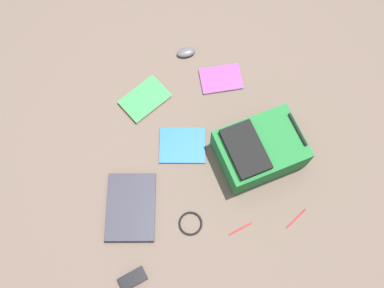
{
  "coord_description": "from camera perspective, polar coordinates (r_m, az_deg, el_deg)",
  "views": [
    {
      "loc": [
        0.7,
        -0.27,
        2.12
      ],
      "look_at": [
        -0.02,
        0.05,
        0.02
      ],
      "focal_mm": 39.09,
      "sensor_mm": 36.0,
      "label": 1
    }
  ],
  "objects": [
    {
      "name": "pen_black",
      "position": [
        2.21,
        14.05,
        -9.81
      ],
      "size": [
        0.05,
        0.13,
        0.01
      ],
      "primitive_type": "cylinder",
      "rotation": [
        1.57,
        0.0,
        0.32
      ],
      "color": "red",
      "rests_on": "ground_plane"
    },
    {
      "name": "laptop",
      "position": [
        2.17,
        -8.35,
        -8.48
      ],
      "size": [
        0.42,
        0.37,
        0.03
      ],
      "color": "#24242C",
      "rests_on": "ground_plane"
    },
    {
      "name": "book_manual",
      "position": [
        2.25,
        -1.44,
        -0.23
      ],
      "size": [
        0.29,
        0.31,
        0.01
      ],
      "color": "silver",
      "rests_on": "ground_plane"
    },
    {
      "name": "book_comic",
      "position": [
        2.37,
        -6.44,
        6.09
      ],
      "size": [
        0.24,
        0.3,
        0.02
      ],
      "color": "silver",
      "rests_on": "ground_plane"
    },
    {
      "name": "power_brick",
      "position": [
        2.12,
        -8.09,
        -17.77
      ],
      "size": [
        0.08,
        0.13,
        0.03
      ],
      "primitive_type": "cube",
      "rotation": [
        0.0,
        0.0,
        0.07
      ],
      "color": "black",
      "rests_on": "ground_plane"
    },
    {
      "name": "computer_mouse",
      "position": [
        2.5,
        -0.82,
        12.39
      ],
      "size": [
        0.08,
        0.12,
        0.03
      ],
      "primitive_type": "ellipsoid",
      "rotation": [
        0.0,
        0.0,
        -0.18
      ],
      "color": "#4C4C51",
      "rests_on": "ground_plane"
    },
    {
      "name": "pen_blue",
      "position": [
        2.15,
        6.63,
        -11.42
      ],
      "size": [
        0.02,
        0.13,
        0.01
      ],
      "primitive_type": "cylinder",
      "rotation": [
        1.57,
        0.0,
        0.06
      ],
      "color": "red",
      "rests_on": "ground_plane"
    },
    {
      "name": "backpack",
      "position": [
        2.18,
        9.14,
        -0.73
      ],
      "size": [
        0.33,
        0.43,
        0.2
      ],
      "color": "#1E662D",
      "rests_on": "ground_plane"
    },
    {
      "name": "book_blue",
      "position": [
        2.43,
        3.97,
        8.85
      ],
      "size": [
        0.22,
        0.27,
        0.02
      ],
      "color": "silver",
      "rests_on": "ground_plane"
    },
    {
      "name": "ground_plane",
      "position": [
        2.25,
        -0.97,
        -1.0
      ],
      "size": [
        3.88,
        3.88,
        0.0
      ],
      "primitive_type": "plane",
      "color": "brown"
    },
    {
      "name": "cable_coil",
      "position": [
        2.14,
        -0.22,
        -10.79
      ],
      "size": [
        0.12,
        0.12,
        0.01
      ],
      "primitive_type": "torus",
      "color": "black",
      "rests_on": "ground_plane"
    }
  ]
}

